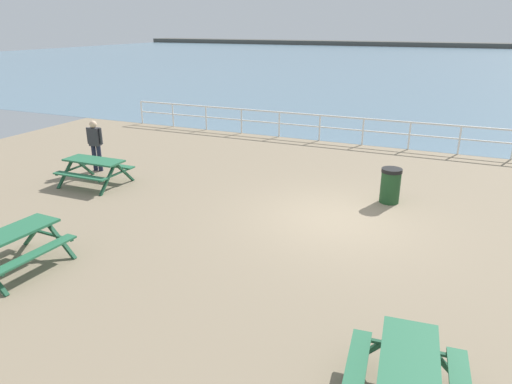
{
  "coord_description": "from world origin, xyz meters",
  "views": [
    {
      "loc": [
        2.5,
        -10.57,
        4.58
      ],
      "look_at": [
        -1.67,
        -1.03,
        0.8
      ],
      "focal_mm": 32.76,
      "sensor_mm": 36.0,
      "label": 1
    }
  ],
  "objects_px": {
    "picnic_table_mid_centre": "(12,241)",
    "visitor": "(95,143)",
    "picnic_table_near_left": "(94,166)",
    "picnic_table_near_right": "(408,377)",
    "litter_bin": "(390,185)"
  },
  "relations": [
    {
      "from": "picnic_table_near_left",
      "to": "visitor",
      "type": "xyz_separation_m",
      "value": [
        -0.91,
        1.13,
        0.36
      ]
    },
    {
      "from": "visitor",
      "to": "litter_bin",
      "type": "bearing_deg",
      "value": 83.16
    },
    {
      "from": "picnic_table_near_left",
      "to": "picnic_table_near_right",
      "type": "distance_m",
      "value": 11.01
    },
    {
      "from": "picnic_table_near_right",
      "to": "visitor",
      "type": "distance_m",
      "value": 12.37
    },
    {
      "from": "picnic_table_near_right",
      "to": "picnic_table_mid_centre",
      "type": "relative_size",
      "value": 1.03
    },
    {
      "from": "picnic_table_near_right",
      "to": "visitor",
      "type": "bearing_deg",
      "value": 52.8
    },
    {
      "from": "litter_bin",
      "to": "picnic_table_mid_centre",
      "type": "bearing_deg",
      "value": -133.11
    },
    {
      "from": "picnic_table_near_left",
      "to": "picnic_table_mid_centre",
      "type": "bearing_deg",
      "value": -66.27
    },
    {
      "from": "picnic_table_near_right",
      "to": "litter_bin",
      "type": "height_order",
      "value": "litter_bin"
    },
    {
      "from": "litter_bin",
      "to": "picnic_table_near_right",
      "type": "bearing_deg",
      "value": -80.1
    },
    {
      "from": "picnic_table_near_right",
      "to": "picnic_table_mid_centre",
      "type": "bearing_deg",
      "value": 78.82
    },
    {
      "from": "picnic_table_near_left",
      "to": "picnic_table_near_right",
      "type": "height_order",
      "value": "same"
    },
    {
      "from": "picnic_table_mid_centre",
      "to": "visitor",
      "type": "bearing_deg",
      "value": 30.58
    },
    {
      "from": "picnic_table_near_right",
      "to": "picnic_table_mid_centre",
      "type": "height_order",
      "value": "same"
    },
    {
      "from": "visitor",
      "to": "picnic_table_mid_centre",
      "type": "bearing_deg",
      "value": 15.14
    }
  ]
}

